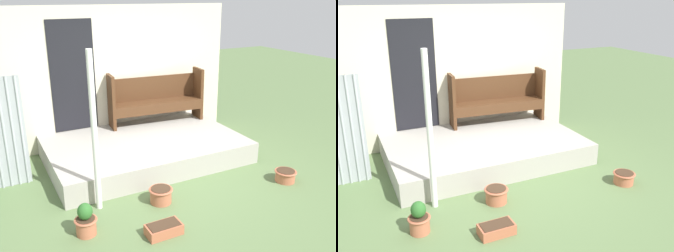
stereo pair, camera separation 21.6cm
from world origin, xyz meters
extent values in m
plane|color=#5B7547|center=(0.00, 0.00, 0.00)|extent=(24.00, 24.00, 0.00)
cube|color=#A8A399|center=(-0.06, 1.06, 0.18)|extent=(3.32, 2.13, 0.37)
cube|color=beige|center=(-0.06, 2.16, 1.30)|extent=(4.52, 0.06, 2.60)
cube|color=black|center=(-0.98, 2.12, 1.38)|extent=(0.80, 0.02, 2.00)
cylinder|color=#AAB0B5|center=(-2.29, 1.09, 0.85)|extent=(0.04, 0.04, 1.69)
cylinder|color=#AAB0B5|center=(-2.16, 1.09, 0.85)|extent=(0.04, 0.04, 1.69)
cylinder|color=#AAB0B5|center=(-2.04, 1.09, 0.85)|extent=(0.04, 0.04, 1.69)
cylinder|color=white|center=(-1.29, -0.13, 1.08)|extent=(0.08, 0.08, 2.16)
cube|color=#4C2D19|center=(-0.36, 1.89, 0.88)|extent=(0.10, 0.40, 1.02)
cube|color=#4C2D19|center=(1.42, 1.73, 0.88)|extent=(0.10, 0.40, 1.02)
cube|color=#4C2D19|center=(0.53, 1.81, 0.78)|extent=(1.76, 0.55, 0.04)
cube|color=#4C2D19|center=(0.52, 1.62, 0.68)|extent=(1.73, 0.18, 0.16)
cube|color=#4C2D19|center=(0.55, 1.99, 1.03)|extent=(1.73, 0.19, 0.45)
cylinder|color=#B76647|center=(-1.61, -0.64, 0.11)|extent=(0.25, 0.25, 0.21)
torus|color=#B76647|center=(-1.61, -0.64, 0.20)|extent=(0.28, 0.28, 0.02)
cylinder|color=#422D1E|center=(-1.61, -0.64, 0.22)|extent=(0.23, 0.23, 0.01)
ellipsoid|color=#2D6628|center=(-1.61, -0.64, 0.32)|extent=(0.18, 0.18, 0.21)
cylinder|color=#B76647|center=(-0.48, -0.39, 0.11)|extent=(0.30, 0.30, 0.21)
torus|color=#B76647|center=(-0.48, -0.39, 0.20)|extent=(0.34, 0.34, 0.02)
cylinder|color=#422D1E|center=(-0.48, -0.39, 0.22)|extent=(0.28, 0.28, 0.01)
cylinder|color=#B76647|center=(1.53, -0.73, 0.09)|extent=(0.30, 0.30, 0.18)
torus|color=#B76647|center=(1.53, -0.73, 0.17)|extent=(0.34, 0.34, 0.02)
cylinder|color=#422D1E|center=(1.53, -0.73, 0.18)|extent=(0.28, 0.28, 0.01)
cube|color=#B26042|center=(-0.78, -1.08, 0.07)|extent=(0.44, 0.24, 0.13)
cube|color=#422D1E|center=(-0.78, -1.08, 0.14)|extent=(0.39, 0.20, 0.01)
camera|label=1|loc=(-2.52, -4.54, 2.78)|focal=40.00mm
camera|label=2|loc=(-2.33, -4.63, 2.78)|focal=40.00mm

